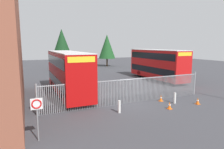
# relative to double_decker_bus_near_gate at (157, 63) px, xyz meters

# --- Properties ---
(ground_plane) EXTENTS (100.00, 100.00, 0.00)m
(ground_plane) POSITION_rel_double_decker_bus_near_gate_xyz_m (-9.40, -0.79, -2.42)
(ground_plane) COLOR #3D3D42
(palisade_fence) EXTENTS (15.41, 0.14, 2.35)m
(palisade_fence) POSITION_rel_double_decker_bus_near_gate_xyz_m (-9.48, -8.79, -1.24)
(palisade_fence) COLOR gray
(palisade_fence) RESTS_ON ground
(double_decker_bus_near_gate) EXTENTS (2.54, 10.81, 4.42)m
(double_decker_bus_near_gate) POSITION_rel_double_decker_bus_near_gate_xyz_m (0.00, 0.00, 0.00)
(double_decker_bus_near_gate) COLOR red
(double_decker_bus_near_gate) RESTS_ON ground
(double_decker_bus_behind_fence_left) EXTENTS (2.54, 10.81, 4.42)m
(double_decker_bus_behind_fence_left) POSITION_rel_double_decker_bus_near_gate_xyz_m (-13.81, -3.67, 0.00)
(double_decker_bus_behind_fence_left) COLOR #B70C0C
(double_decker_bus_behind_fence_left) RESTS_ON ground
(bollard_near_left) EXTENTS (0.20, 0.20, 0.95)m
(bollard_near_left) POSITION_rel_double_decker_bus_near_gate_xyz_m (-11.42, -10.67, -1.95)
(bollard_near_left) COLOR silver
(bollard_near_left) RESTS_ON ground
(bollard_center_front) EXTENTS (0.20, 0.20, 0.95)m
(bollard_center_front) POSITION_rel_double_decker_bus_near_gate_xyz_m (-5.90, -10.48, -1.95)
(bollard_center_front) COLOR silver
(bollard_center_front) RESTS_ON ground
(traffic_cone_by_gate) EXTENTS (0.34, 0.34, 0.59)m
(traffic_cone_by_gate) POSITION_rel_double_decker_bus_near_gate_xyz_m (-6.59, -9.46, -2.13)
(traffic_cone_by_gate) COLOR orange
(traffic_cone_by_gate) RESTS_ON ground
(traffic_cone_mid_forecourt) EXTENTS (0.34, 0.34, 0.59)m
(traffic_cone_mid_forecourt) POSITION_rel_double_decker_bus_near_gate_xyz_m (-7.36, -11.52, -2.13)
(traffic_cone_mid_forecourt) COLOR orange
(traffic_cone_mid_forecourt) RESTS_ON ground
(traffic_cone_near_kerb) EXTENTS (0.34, 0.34, 0.59)m
(traffic_cone_near_kerb) POSITION_rel_double_decker_bus_near_gate_xyz_m (-4.27, -11.50, -2.13)
(traffic_cone_near_kerb) COLOR orange
(traffic_cone_near_kerb) RESTS_ON ground
(speed_limit_sign_post) EXTENTS (0.60, 0.14, 2.40)m
(speed_limit_sign_post) POSITION_rel_double_decker_bus_near_gate_xyz_m (-17.31, -12.88, -0.65)
(speed_limit_sign_post) COLOR slate
(speed_limit_sign_post) RESTS_ON ground
(tree_tall_back) EXTENTS (3.98, 3.98, 7.60)m
(tree_tall_back) POSITION_rel_double_decker_bus_near_gate_xyz_m (0.53, 20.40, 2.32)
(tree_tall_back) COLOR #4C3823
(tree_tall_back) RESTS_ON ground
(tree_short_side) EXTENTS (3.99, 3.99, 8.44)m
(tree_short_side) POSITION_rel_double_decker_bus_near_gate_xyz_m (-10.39, 18.88, 3.15)
(tree_short_side) COLOR #4C3823
(tree_short_side) RESTS_ON ground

